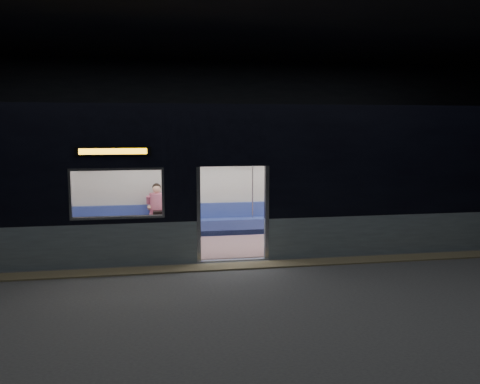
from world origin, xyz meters
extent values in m
cube|color=#47494C|center=(0.00, 0.00, -0.01)|extent=(24.00, 14.00, 0.01)
cube|color=black|center=(0.00, 0.00, 4.98)|extent=(24.00, 14.00, 0.04)
cube|color=black|center=(0.00, 6.98, 2.50)|extent=(24.00, 0.04, 5.00)
cube|color=black|center=(0.00, -6.98, 2.50)|extent=(24.00, 0.04, 5.00)
cube|color=#8C7F59|center=(0.00, 0.55, 0.01)|extent=(22.80, 0.50, 0.03)
cube|color=#8FA2AA|center=(4.85, 1.06, 0.45)|extent=(8.30, 0.12, 0.90)
cube|color=black|center=(4.85, 1.06, 2.05)|extent=(8.30, 0.12, 2.30)
cube|color=black|center=(0.00, 1.06, 2.62)|extent=(1.40, 0.12, 1.15)
cube|color=#B7BABC|center=(-0.74, 1.06, 1.02)|extent=(0.08, 0.14, 2.05)
cube|color=#B7BABC|center=(0.74, 1.06, 1.02)|extent=(0.08, 0.14, 2.05)
cube|color=black|center=(-2.45, 0.98, 2.39)|extent=(1.50, 0.04, 0.18)
cube|color=orange|center=(-2.45, 0.97, 2.39)|extent=(1.34, 0.03, 0.12)
cube|color=beige|center=(0.00, 3.94, 1.60)|extent=(18.00, 0.12, 3.20)
cube|color=black|center=(0.00, 2.50, 3.28)|extent=(18.00, 3.00, 0.15)
cube|color=#8B6568|center=(0.00, 2.50, 0.02)|extent=(17.76, 2.76, 0.04)
cube|color=beige|center=(0.00, 2.50, 2.35)|extent=(17.76, 2.76, 0.10)
cube|color=#30428C|center=(0.00, 3.62, 0.24)|extent=(11.00, 0.48, 0.41)
cube|color=#30428C|center=(0.00, 3.81, 0.65)|extent=(11.00, 0.10, 0.40)
cube|color=#6D4F5A|center=(-3.30, 1.41, 0.24)|extent=(4.40, 0.48, 0.41)
cube|color=#6D4F5A|center=(3.30, 1.41, 0.24)|extent=(4.40, 0.48, 0.41)
cylinder|color=silver|center=(-0.95, 1.37, 1.17)|extent=(0.04, 0.04, 2.26)
cylinder|color=silver|center=(-0.95, 3.63, 1.17)|extent=(0.04, 0.04, 2.26)
cylinder|color=silver|center=(0.95, 1.37, 1.17)|extent=(0.04, 0.04, 2.26)
cylinder|color=silver|center=(0.95, 3.63, 1.17)|extent=(0.04, 0.04, 2.26)
cylinder|color=silver|center=(0.00, 3.58, 1.95)|extent=(11.00, 0.03, 0.03)
cube|color=black|center=(-1.68, 3.39, 0.53)|extent=(0.17, 0.48, 0.16)
cube|color=black|center=(-1.47, 3.39, 0.53)|extent=(0.17, 0.48, 0.16)
cylinder|color=black|center=(-1.68, 3.17, 0.26)|extent=(0.11, 0.11, 0.43)
cylinder|color=black|center=(-1.47, 3.17, 0.26)|extent=(0.11, 0.11, 0.43)
cube|color=#CA6681|center=(-1.57, 3.59, 0.55)|extent=(0.41, 0.22, 0.20)
cylinder|color=#CA6681|center=(-1.57, 3.62, 0.91)|extent=(0.41, 0.41, 0.53)
sphere|color=tan|center=(-1.57, 3.60, 1.28)|extent=(0.21, 0.21, 0.21)
sphere|color=black|center=(-1.57, 3.64, 1.32)|extent=(0.22, 0.22, 0.22)
cube|color=black|center=(-1.54, 3.32, 0.68)|extent=(0.31, 0.27, 0.14)
cube|color=white|center=(4.95, 3.85, 1.48)|extent=(1.02, 0.03, 0.67)
camera|label=1|loc=(-1.72, -9.52, 2.90)|focal=38.00mm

